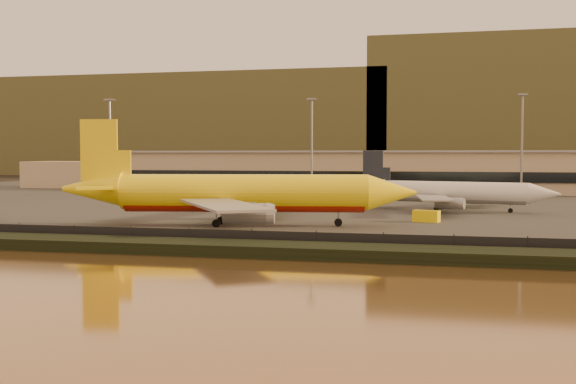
% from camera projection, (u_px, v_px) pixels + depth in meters
% --- Properties ---
extents(ground, '(900.00, 900.00, 0.00)m').
position_uv_depth(ground, '(265.00, 238.00, 100.89)').
color(ground, black).
rests_on(ground, ground).
extents(embankment, '(320.00, 7.00, 1.40)m').
position_uv_depth(embankment, '(226.00, 248.00, 84.36)').
color(embankment, black).
rests_on(embankment, ground).
extents(tarmac, '(320.00, 220.00, 0.20)m').
position_uv_depth(tarmac, '(360.00, 197.00, 193.06)').
color(tarmac, '#2D2D2D').
rests_on(tarmac, ground).
extents(perimeter_fence, '(300.00, 0.05, 2.20)m').
position_uv_depth(perimeter_fence, '(236.00, 239.00, 88.20)').
color(perimeter_fence, black).
rests_on(perimeter_fence, tarmac).
extents(terminal_building, '(202.00, 25.00, 12.60)m').
position_uv_depth(terminal_building, '(327.00, 172.00, 225.81)').
color(terminal_building, tan).
rests_on(terminal_building, tarmac).
extents(apron_light_masts, '(152.20, 12.20, 25.40)m').
position_uv_depth(apron_light_masts, '(412.00, 137.00, 169.29)').
color(apron_light_masts, slate).
rests_on(apron_light_masts, tarmac).
extents(distant_hills, '(470.00, 160.00, 70.00)m').
position_uv_depth(distant_hills, '(383.00, 122.00, 434.03)').
color(distant_hills, brown).
rests_on(distant_hills, ground).
extents(dhl_cargo_jet, '(57.15, 55.24, 17.12)m').
position_uv_depth(dhl_cargo_jet, '(238.00, 194.00, 115.59)').
color(dhl_cargo_jet, yellow).
rests_on(dhl_cargo_jet, tarmac).
extents(white_narrowbody_jet, '(42.24, 40.42, 12.27)m').
position_uv_depth(white_narrowbody_jet, '(450.00, 193.00, 146.87)').
color(white_narrowbody_jet, white).
rests_on(white_narrowbody_jet, tarmac).
extents(gse_vehicle_yellow, '(4.76, 3.02, 1.98)m').
position_uv_depth(gse_vehicle_yellow, '(426.00, 216.00, 122.17)').
color(gse_vehicle_yellow, yellow).
rests_on(gse_vehicle_yellow, tarmac).
extents(gse_vehicle_white, '(4.22, 3.08, 1.73)m').
position_uv_depth(gse_vehicle_white, '(211.00, 207.00, 144.41)').
color(gse_vehicle_white, white).
rests_on(gse_vehicle_white, tarmac).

